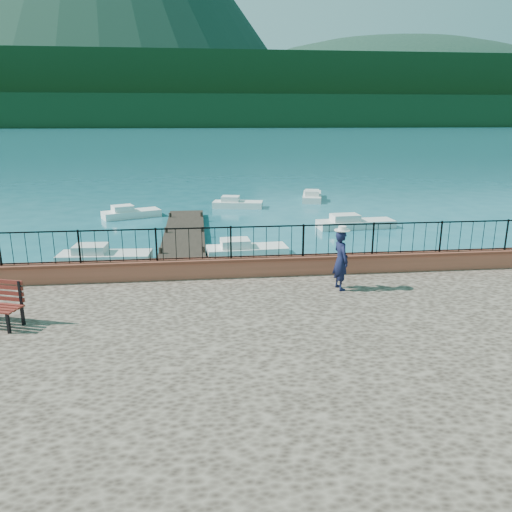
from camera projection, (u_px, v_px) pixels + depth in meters
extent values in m
plane|color=#19596B|center=(255.00, 370.00, 12.01)|extent=(2000.00, 2000.00, 0.00)
cube|color=#B0533F|center=(241.00, 267.00, 15.15)|extent=(28.00, 0.46, 0.58)
cube|color=black|center=(241.00, 243.00, 14.94)|extent=(27.00, 0.05, 0.95)
cube|color=#2D231C|center=(183.00, 245.00, 23.23)|extent=(2.00, 16.00, 0.30)
cube|color=black|center=(198.00, 111.00, 296.62)|extent=(900.00, 60.00, 18.00)
cube|color=black|center=(197.00, 93.00, 350.53)|extent=(900.00, 120.00, 44.00)
ellipsoid|color=#142D23|center=(390.00, 122.00, 572.03)|extent=(448.00, 384.00, 180.00)
imported|color=black|center=(341.00, 260.00, 13.87)|extent=(0.51, 0.68, 1.69)
cylinder|color=silver|center=(342.00, 228.00, 13.62)|extent=(0.44, 0.44, 0.12)
cube|color=silver|center=(105.00, 253.00, 20.78)|extent=(3.84, 1.55, 0.80)
cube|color=white|center=(247.00, 247.00, 21.79)|extent=(3.56, 1.53, 0.80)
cube|color=silver|center=(356.00, 221.00, 27.33)|extent=(4.29, 1.60, 0.80)
cube|color=white|center=(131.00, 211.00, 30.19)|extent=(3.62, 2.50, 0.80)
cube|color=silver|center=(238.00, 202.00, 33.42)|extent=(3.48, 1.92, 0.80)
cube|color=silver|center=(312.00, 194.00, 36.70)|extent=(2.21, 4.29, 0.80)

